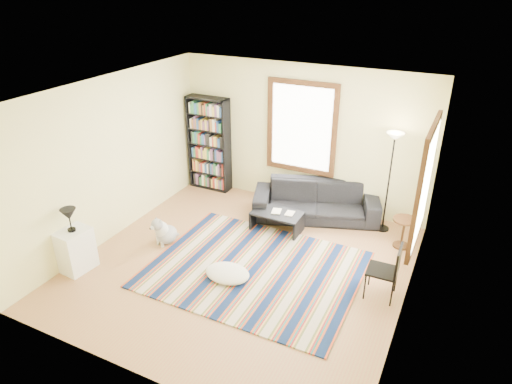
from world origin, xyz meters
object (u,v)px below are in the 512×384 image
at_px(coffee_table, 277,221).
at_px(folding_chair, 382,271).
at_px(sofa, 316,201).
at_px(dog, 166,229).
at_px(bookshelf, 209,144).
at_px(white_cabinet, 76,250).
at_px(floor_cushion, 227,273).
at_px(floor_lamp, 389,183).
at_px(side_table, 403,233).

relative_size(coffee_table, folding_chair, 1.05).
height_order(sofa, dog, sofa).
xyz_separation_m(sofa, bookshelf, (-2.50, 0.27, 0.66)).
xyz_separation_m(folding_chair, white_cabinet, (-4.45, -1.45, -0.08)).
relative_size(floor_cushion, folding_chair, 0.83).
xyz_separation_m(bookshelf, dog, (0.48, -2.28, -0.74)).
relative_size(coffee_table, dog, 1.72).
xyz_separation_m(sofa, white_cabinet, (-2.81, -3.28, 0.01)).
bearing_deg(floor_cushion, white_cabinet, -159.81).
bearing_deg(white_cabinet, bookshelf, 90.25).
distance_m(floor_lamp, white_cabinet, 5.33).
relative_size(floor_cushion, side_table, 1.32).
bearing_deg(floor_cushion, floor_lamp, 54.29).
bearing_deg(folding_chair, dog, -178.86).
height_order(bookshelf, dog, bookshelf).
distance_m(floor_cushion, side_table, 3.09).
bearing_deg(folding_chair, coffee_table, 151.78).
height_order(floor_lamp, folding_chair, floor_lamp).
xyz_separation_m(side_table, dog, (-3.71, -1.66, -0.01)).
height_order(floor_cushion, floor_lamp, floor_lamp).
xyz_separation_m(sofa, coffee_table, (-0.47, -0.78, -0.16)).
bearing_deg(dog, coffee_table, 54.52).
bearing_deg(floor_cushion, coffee_table, 86.69).
relative_size(sofa, white_cabinet, 3.35).
height_order(sofa, white_cabinet, white_cabinet).
relative_size(sofa, folding_chair, 2.73).
xyz_separation_m(floor_lamp, side_table, (0.42, -0.45, -0.66)).
bearing_deg(bookshelf, side_table, -8.35).
distance_m(sofa, dog, 2.85).
bearing_deg(sofa, folding_chair, -67.62).
bearing_deg(white_cabinet, folding_chair, 23.27).
distance_m(floor_lamp, folding_chair, 2.03).
bearing_deg(sofa, side_table, -31.01).
relative_size(coffee_table, floor_cushion, 1.26).
distance_m(coffee_table, white_cabinet, 3.43).
relative_size(floor_lamp, folding_chair, 2.16).
bearing_deg(folding_chair, floor_lamp, 99.06).
distance_m(floor_cushion, floor_lamp, 3.25).
height_order(folding_chair, dog, folding_chair).
bearing_deg(dog, folding_chair, 18.96).
relative_size(floor_cushion, floor_lamp, 0.38).
bearing_deg(floor_lamp, side_table, -46.96).
height_order(bookshelf, folding_chair, bookshelf).
bearing_deg(coffee_table, floor_cushion, -93.31).
distance_m(coffee_table, folding_chair, 2.36).
bearing_deg(floor_cushion, bookshelf, 125.49).
distance_m(sofa, side_table, 1.72).
bearing_deg(dog, floor_lamp, 48.81).
xyz_separation_m(bookshelf, floor_cushion, (1.94, -2.72, -0.91)).
relative_size(bookshelf, folding_chair, 2.33).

